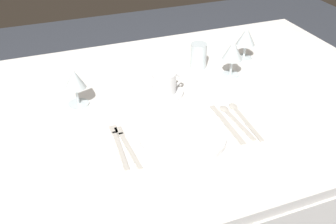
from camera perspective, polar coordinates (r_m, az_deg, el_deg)
The scene contains 13 objects.
dining_table at distance 1.38m, azimuth -1.22°, elevation -1.51°, with size 1.80×1.11×0.74m.
dinner_plate at distance 1.16m, azimuth 2.08°, elevation -3.54°, with size 0.27×0.27×0.02m, color white.
fork_outer at distance 1.15m, azimuth -6.19°, elevation -4.90°, with size 0.03×0.21×0.00m.
fork_inner at distance 1.15m, azimuth -7.43°, elevation -4.84°, with size 0.03×0.21×0.00m.
dinner_knife at distance 1.23m, azimuth 8.90°, elevation -1.91°, with size 0.02×0.22×0.00m.
spoon_soup at distance 1.27m, azimuth 9.69°, elevation -0.86°, with size 0.03×0.21×0.01m.
spoon_dessert at distance 1.28m, azimuth 10.96°, elevation -0.67°, with size 0.03×0.22×0.01m.
saucer_left at distance 1.38m, azimuth -0.59°, elevation 2.90°, with size 0.14×0.14×0.01m, color white.
coffee_cup_left at distance 1.36m, azimuth -0.53°, elevation 4.42°, with size 0.11×0.09×0.07m.
wine_glass_centre at distance 1.64m, azimuth 11.62°, elevation 10.86°, with size 0.08×0.08×0.14m.
wine_glass_left at distance 1.48m, azimuth 9.68°, elevation 8.91°, with size 0.08×0.08×0.15m.
wine_glass_right at distance 1.31m, azimuth -13.76°, elevation 4.48°, with size 0.07×0.07×0.14m.
drink_tumbler at distance 1.55m, azimuth 4.60°, elevation 8.40°, with size 0.06×0.06×0.10m.
Camera 1 is at (-0.37, -1.06, 1.46)m, focal length 40.70 mm.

